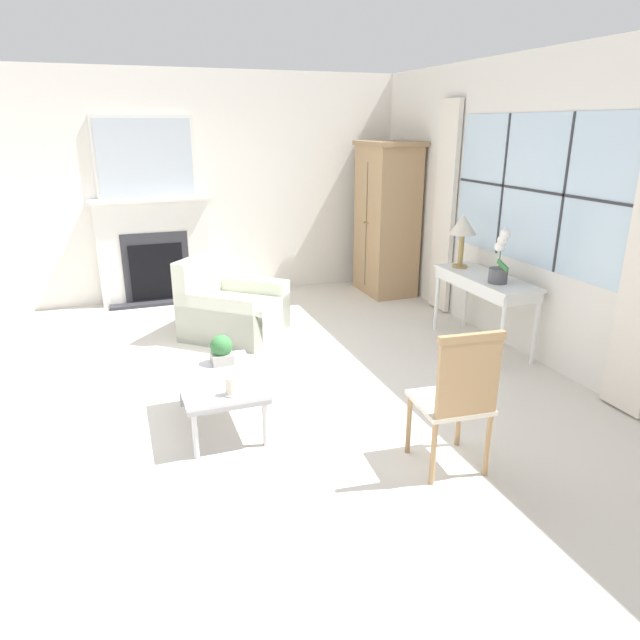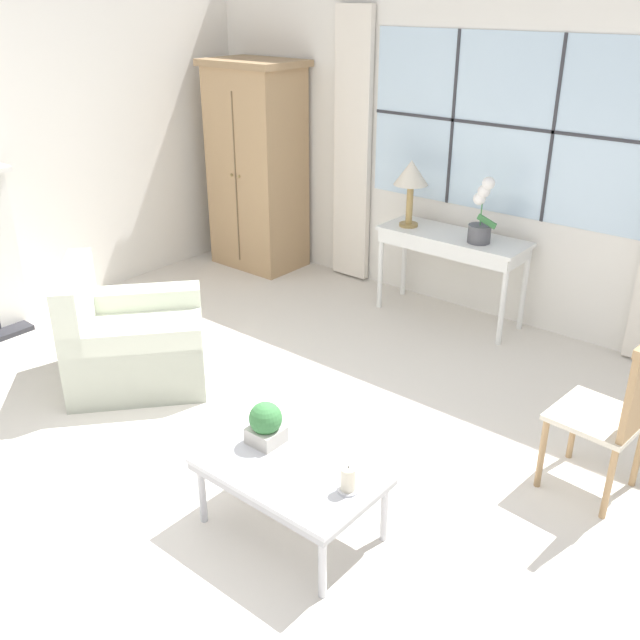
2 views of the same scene
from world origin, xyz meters
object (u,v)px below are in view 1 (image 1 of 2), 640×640
object	(u,v)px
side_chair_wooden	(458,394)
pillar_candle	(231,387)
potted_plant_small	(222,350)
fireplace	(154,242)
table_lamp	(463,227)
potted_orchid	(500,262)
coffee_table	(219,382)
armchair_upholstered	(231,310)
console_table	(485,285)
armoire	(387,219)

from	to	relation	value
side_chair_wooden	pillar_candle	xyz separation A→B (m)	(-0.79, -1.29, -0.10)
side_chair_wooden	potted_plant_small	size ratio (longest dim) A/B	4.34
fireplace	table_lamp	world-z (taller)	fireplace
pillar_candle	fireplace	bearing A→B (deg)	-177.03
potted_orchid	coffee_table	bearing A→B (deg)	-80.10
table_lamp	coffee_table	bearing A→B (deg)	-67.60
table_lamp	side_chair_wooden	world-z (taller)	table_lamp
table_lamp	coffee_table	xyz separation A→B (m)	(1.14, -2.77, -0.80)
potted_orchid	armchair_upholstered	xyz separation A→B (m)	(-1.45, -2.29, -0.67)
coffee_table	potted_orchid	bearing A→B (deg)	99.90
side_chair_wooden	armchair_upholstered	bearing A→B (deg)	-164.70
coffee_table	fireplace	bearing A→B (deg)	-177.17
potted_orchid	console_table	bearing A→B (deg)	169.46
table_lamp	potted_plant_small	world-z (taller)	table_lamp
potted_orchid	armchair_upholstered	world-z (taller)	potted_orchid
armchair_upholstered	side_chair_wooden	xyz separation A→B (m)	(3.06, 0.84, 0.29)
fireplace	armoire	bearing A→B (deg)	78.83
potted_orchid	armchair_upholstered	distance (m)	2.79
fireplace	side_chair_wooden	world-z (taller)	fireplace
armoire	coffee_table	bearing A→B (deg)	-43.72
console_table	table_lamp	xyz separation A→B (m)	(-0.41, -0.04, 0.51)
table_lamp	potted_orchid	bearing A→B (deg)	-0.47
armoire	table_lamp	xyz separation A→B (m)	(1.74, 0.01, 0.17)
console_table	side_chair_wooden	size ratio (longest dim) A/B	1.23
potted_orchid	side_chair_wooden	size ratio (longest dim) A/B	0.52
coffee_table	pillar_candle	xyz separation A→B (m)	(0.34, 0.03, 0.10)
fireplace	coffee_table	distance (m)	3.49
fireplace	coffee_table	bearing A→B (deg)	2.83
armchair_upholstered	potted_plant_small	bearing A→B (deg)	-13.42
coffee_table	pillar_candle	world-z (taller)	pillar_candle
potted_orchid	coffee_table	size ratio (longest dim) A/B	0.58
armoire	table_lamp	size ratio (longest dim) A/B	3.55
armchair_upholstered	potted_plant_small	size ratio (longest dim) A/B	5.49
console_table	potted_orchid	bearing A→B (deg)	-10.54
fireplace	potted_orchid	bearing A→B (deg)	44.54
potted_plant_small	console_table	bearing A→B (deg)	100.37
console_table	table_lamp	size ratio (longest dim) A/B	2.22
potted_orchid	potted_plant_small	size ratio (longest dim) A/B	2.26
console_table	side_chair_wooden	bearing A→B (deg)	-38.78
coffee_table	potted_plant_small	size ratio (longest dim) A/B	3.92
armchair_upholstered	coffee_table	size ratio (longest dim) A/B	1.40
potted_plant_small	pillar_candle	size ratio (longest dim) A/B	1.63
armoire	potted_orchid	world-z (taller)	armoire
table_lamp	pillar_candle	xyz separation A→B (m)	(1.48, -2.74, -0.70)
fireplace	armchair_upholstered	world-z (taller)	fireplace
fireplace	console_table	world-z (taller)	fireplace
fireplace	table_lamp	size ratio (longest dim) A/B	4.11
potted_orchid	potted_plant_small	xyz separation A→B (m)	(0.25, -2.69, -0.42)
console_table	potted_plant_small	world-z (taller)	console_table
armoire	coffee_table	distance (m)	4.04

